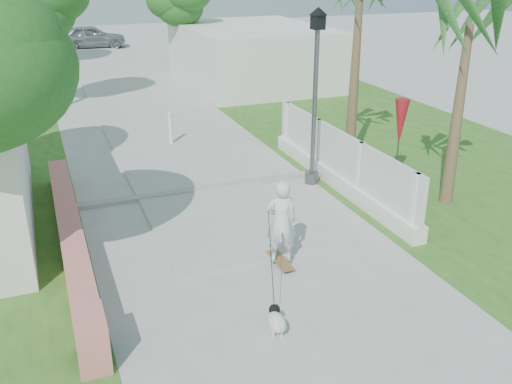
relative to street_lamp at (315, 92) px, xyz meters
name	(u,v)px	position (x,y,z in m)	size (l,w,h in m)	color
ground	(302,321)	(-2.90, -5.50, -2.43)	(90.00, 90.00, 0.00)	#B7B7B2
path_strip	(117,84)	(-2.90, 14.50, -2.40)	(3.20, 36.00, 0.06)	#B7B7B2
curb	(200,189)	(-2.90, 0.50, -2.38)	(6.50, 0.25, 0.10)	#999993
grass_right	(390,139)	(4.10, 2.50, -2.42)	(8.00, 20.00, 0.01)	#2C611E
pink_wall	(73,244)	(-6.20, -1.95, -2.11)	(0.45, 8.20, 0.80)	#CF726A
lattice_fence	(338,167)	(0.50, -0.50, -1.88)	(0.35, 7.00, 1.50)	white
building_right	(252,55)	(3.10, 12.50, -1.13)	(6.00, 8.00, 2.60)	silver
street_lamp	(315,92)	(0.00, 0.00, 0.00)	(0.44, 0.44, 4.44)	#59595E
bollard	(170,127)	(-2.70, 4.50, -1.84)	(0.14, 0.14, 1.09)	white
patio_umbrella	(400,123)	(1.90, -1.00, -0.74)	(0.36, 0.36, 2.30)	#59595E
tree_path_left	(41,7)	(-5.88, 10.48, 1.39)	(3.40, 3.40, 5.23)	#4C3826
tree_path_right	(181,4)	(0.32, 14.48, 1.07)	(3.00, 3.00, 4.79)	#4C3826
palm_far	(360,0)	(1.70, 1.00, 2.06)	(1.80, 1.80, 5.30)	brown
palm_near	(469,35)	(2.50, -2.30, 1.53)	(1.80, 1.80, 4.70)	brown
skateboarder	(273,247)	(-2.92, -4.29, -1.65)	(1.27, 2.22, 1.74)	brown
dog	(276,320)	(-3.42, -5.61, -2.20)	(0.37, 0.60, 0.42)	silver
parked_car	(91,37)	(-2.71, 26.31, -1.69)	(1.73, 4.30, 1.46)	#A0A1A7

